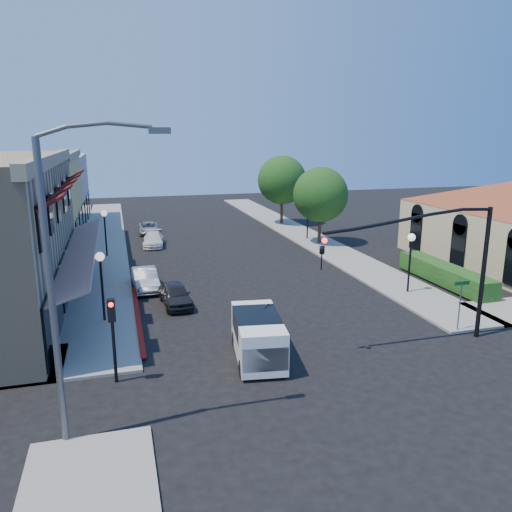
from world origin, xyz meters
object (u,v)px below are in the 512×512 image
object	(u,v)px
street_tree_b	(282,180)
lamppost_left_far	(105,222)
street_name_sign	(460,298)
lamppost_right_far	(308,209)
parked_car_a	(176,295)
parked_car_c	(153,239)
secondary_signal	(112,325)
parked_car_b	(145,279)
lamppost_left_near	(101,269)
parked_car_d	(149,228)
lamppost_right_near	(411,248)
cobra_streetlight	(63,274)
white_van	(258,335)
street_tree_a	(321,195)
signal_mast_arm	(444,253)

from	to	relation	value
street_tree_b	lamppost_left_far	size ratio (longest dim) A/B	1.97
street_name_sign	lamppost_right_far	bearing A→B (deg)	87.37
street_tree_b	parked_car_a	world-z (taller)	street_tree_b
street_tree_b	lamppost_right_far	size ratio (longest dim) A/B	1.97
parked_car_c	secondary_signal	bearing A→B (deg)	-91.53
lamppost_left_far	parked_car_b	world-z (taller)	lamppost_left_far
street_tree_b	lamppost_left_near	world-z (taller)	street_tree_b
lamppost_left_far	parked_car_b	xyz separation A→B (m)	(2.30, -9.00, -2.10)
parked_car_d	lamppost_right_near	bearing A→B (deg)	-57.43
street_tree_b	lamppost_right_near	size ratio (longest dim) A/B	1.97
lamppost_right_near	parked_car_a	distance (m)	13.56
cobra_streetlight	secondary_signal	bearing A→B (deg)	71.37
secondary_signal	parked_car_c	xyz separation A→B (m)	(3.20, 23.59, -1.75)
lamppost_left_near	white_van	bearing A→B (deg)	-44.44
parked_car_d	lamppost_left_near	bearing A→B (deg)	-97.35
lamppost_left_near	parked_car_c	world-z (taller)	lamppost_left_near
secondary_signal	parked_car_a	xyz separation A→B (m)	(3.20, 8.18, -1.71)
lamppost_right_near	street_tree_b	bearing A→B (deg)	89.28
secondary_signal	lamppost_right_far	distance (m)	27.98
street_tree_a	parked_car_a	distance (m)	18.76
secondary_signal	lamppost_right_far	xyz separation A→B (m)	(16.50, 22.59, 0.42)
lamppost_right_near	lamppost_right_far	bearing A→B (deg)	90.00
street_tree_a	street_tree_b	bearing A→B (deg)	90.00
white_van	lamppost_right_far	bearing A→B (deg)	63.82
cobra_streetlight	parked_car_d	distance (m)	33.13
cobra_streetlight	parked_car_a	size ratio (longest dim) A/B	2.60
lamppost_left_far	lamppost_right_far	bearing A→B (deg)	6.71
street_tree_b	cobra_streetlight	xyz separation A→B (m)	(-17.95, -34.00, 0.72)
street_tree_a	cobra_streetlight	world-z (taller)	cobra_streetlight
street_name_sign	secondary_signal	bearing A→B (deg)	-177.07
lamppost_right_near	lamppost_right_far	world-z (taller)	same
lamppost_right_near	parked_car_d	world-z (taller)	lamppost_right_near
secondary_signal	parked_car_b	bearing A→B (deg)	81.17
secondary_signal	parked_car_b	size ratio (longest dim) A/B	0.86
street_tree_b	lamppost_right_near	world-z (taller)	street_tree_b
street_tree_a	parked_car_a	xyz separation A→B (m)	(-13.60, -12.42, -3.58)
signal_mast_arm	cobra_streetlight	xyz separation A→B (m)	(-15.01, -3.50, 1.18)
signal_mast_arm	parked_car_b	bearing A→B (deg)	136.34
cobra_streetlight	street_name_sign	xyz separation A→B (m)	(16.65, 4.20, -3.57)
street_tree_a	parked_car_b	bearing A→B (deg)	-149.04
street_name_sign	white_van	bearing A→B (deg)	-178.58
cobra_streetlight	street_tree_a	bearing A→B (deg)	53.21
secondary_signal	lamppost_right_near	world-z (taller)	lamppost_right_near
lamppost_right_far	parked_car_a	size ratio (longest dim) A/B	1.00
cobra_streetlight	parked_car_a	bearing A→B (deg)	69.42
lamppost_right_far	parked_car_c	distance (m)	13.51
lamppost_right_far	parked_car_b	size ratio (longest dim) A/B	0.93
lamppost_left_far	parked_car_b	bearing A→B (deg)	-75.66
secondary_signal	lamppost_left_near	size ratio (longest dim) A/B	0.93
street_tree_a	signal_mast_arm	size ratio (longest dim) A/B	0.81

